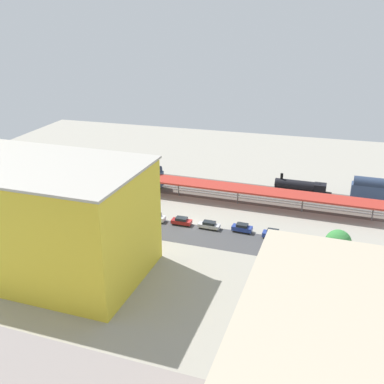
# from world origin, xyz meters

# --- Properties ---
(ground_plane) EXTENTS (163.46, 163.46, 0.00)m
(ground_plane) POSITION_xyz_m (0.00, 0.00, 0.00)
(ground_plane) COLOR #9E998C
(ground_plane) RESTS_ON ground
(rail_bed) EXTENTS (102.64, 18.05, 0.01)m
(rail_bed) POSITION_xyz_m (0.00, -21.31, 0.00)
(rail_bed) COLOR #5B544C
(rail_bed) RESTS_ON ground
(street_asphalt) EXTENTS (102.44, 13.19, 0.01)m
(street_asphalt) POSITION_xyz_m (0.00, 4.52, 0.00)
(street_asphalt) COLOR #424244
(street_asphalt) RESTS_ON ground
(track_rails) EXTENTS (102.08, 11.62, 0.12)m
(track_rails) POSITION_xyz_m (0.00, -21.31, 0.18)
(track_rails) COLOR #9E9EA8
(track_rails) RESTS_ON ground
(platform_canopy_near) EXTENTS (66.76, 8.12, 4.10)m
(platform_canopy_near) POSITION_xyz_m (-7.38, -13.89, 3.88)
(platform_canopy_near) COLOR #A82D23
(platform_canopy_near) RESTS_ON ground
(locomotive) EXTENTS (13.93, 3.11, 4.90)m
(locomotive) POSITION_xyz_m (-21.81, -24.24, 1.70)
(locomotive) COLOR black
(locomotive) RESTS_ON ground
(freight_coach_far) EXTENTS (17.68, 3.56, 6.03)m
(freight_coach_far) POSITION_xyz_m (22.04, -18.37, 3.18)
(freight_coach_far) COLOR black
(freight_coach_far) RESTS_ON ground
(parked_car_0) EXTENTS (4.10, 2.09, 1.80)m
(parked_car_0) POSITION_xyz_m (-17.57, 1.53, 0.80)
(parked_car_0) COLOR black
(parked_car_0) RESTS_ON ground
(parked_car_1) EXTENTS (4.27, 2.13, 1.74)m
(parked_car_1) POSITION_xyz_m (-11.13, 0.46, 0.78)
(parked_car_1) COLOR black
(parked_car_1) RESTS_ON ground
(parked_car_2) EXTENTS (4.65, 1.98, 1.60)m
(parked_car_2) POSITION_xyz_m (-4.24, 0.99, 0.71)
(parked_car_2) COLOR black
(parked_car_2) RESTS_ON ground
(parked_car_3) EXTENTS (4.33, 1.95, 1.62)m
(parked_car_3) POSITION_xyz_m (1.93, 0.80, 0.72)
(parked_car_3) COLOR black
(parked_car_3) RESTS_ON ground
(parked_car_4) EXTENTS (4.53, 1.90, 1.85)m
(parked_car_4) POSITION_xyz_m (7.97, 0.80, 0.82)
(parked_car_4) COLOR black
(parked_car_4) RESTS_ON ground
(parked_car_5) EXTENTS (4.36, 1.86, 1.59)m
(parked_car_5) POSITION_xyz_m (13.71, 1.05, 0.70)
(parked_car_5) COLOR black
(parked_car_5) RESTS_ON ground
(parked_car_6) EXTENTS (4.67, 1.83, 1.68)m
(parked_car_6) POSITION_xyz_m (19.72, 1.47, 0.74)
(parked_car_6) COLOR black
(parked_car_6) RESTS_ON ground
(parked_car_7) EXTENTS (4.35, 1.92, 1.67)m
(parked_car_7) POSITION_xyz_m (26.02, 1.43, 0.75)
(parked_car_7) COLOR black
(parked_car_7) RESTS_ON ground
(construction_building) EXTENTS (35.10, 22.17, 19.10)m
(construction_building) POSITION_xyz_m (18.85, 24.32, 9.55)
(construction_building) COLOR yellow
(construction_building) RESTS_ON ground
(construction_roof_slab) EXTENTS (35.72, 22.80, 0.40)m
(construction_roof_slab) POSITION_xyz_m (18.85, 24.32, 19.30)
(construction_roof_slab) COLOR #ADA89E
(construction_roof_slab) RESTS_ON construction_building
(box_truck_0) EXTENTS (8.89, 2.53, 3.35)m
(box_truck_0) POSITION_xyz_m (15.90, 7.86, 1.64)
(box_truck_0) COLOR black
(box_truck_0) RESTS_ON ground
(street_tree_0) EXTENTS (4.64, 4.64, 7.09)m
(street_tree_0) POSITION_xyz_m (-29.68, 9.30, 4.73)
(street_tree_0) COLOR brown
(street_tree_0) RESTS_ON ground
(street_tree_1) EXTENTS (4.64, 4.64, 7.36)m
(street_tree_1) POSITION_xyz_m (18.08, 9.11, 5.00)
(street_tree_1) COLOR brown
(street_tree_1) RESTS_ON ground
(street_tree_2) EXTENTS (4.58, 4.58, 7.39)m
(street_tree_2) POSITION_xyz_m (17.96, 9.01, 5.08)
(street_tree_2) COLOR brown
(street_tree_2) RESTS_ON ground
(traffic_light) EXTENTS (0.50, 0.36, 6.49)m
(traffic_light) POSITION_xyz_m (21.49, 9.34, 4.30)
(traffic_light) COLOR #333333
(traffic_light) RESTS_ON ground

